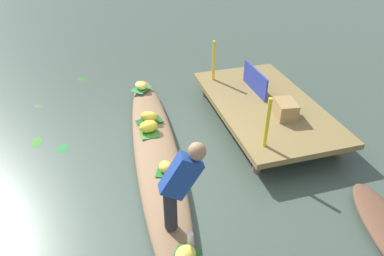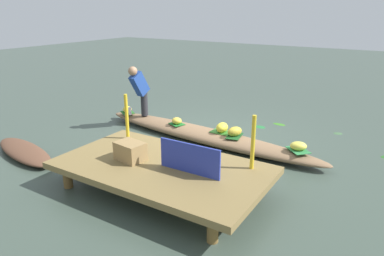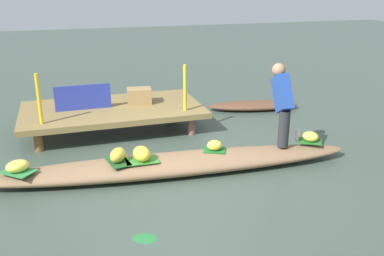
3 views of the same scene
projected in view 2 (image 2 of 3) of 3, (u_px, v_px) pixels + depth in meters
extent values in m
plane|color=#3D4C41|center=(203.00, 140.00, 7.46)|extent=(40.00, 40.00, 0.00)
cube|color=olive|center=(162.00, 168.00, 5.35)|extent=(3.20, 1.80, 0.10)
cylinder|color=brown|center=(259.00, 182.00, 5.35)|extent=(0.14, 0.14, 0.31)
cylinder|color=#845451|center=(130.00, 148.00, 6.63)|extent=(0.14, 0.14, 0.31)
cylinder|color=brown|center=(213.00, 230.00, 4.19)|extent=(0.14, 0.14, 0.31)
cylinder|color=brown|center=(68.00, 178.00, 5.48)|extent=(0.14, 0.14, 0.31)
ellipsoid|color=#856546|center=(203.00, 135.00, 7.42)|extent=(5.38, 1.14, 0.25)
ellipsoid|color=brown|center=(24.00, 151.00, 6.67)|extent=(1.99, 0.95, 0.18)
cube|color=#1A6725|center=(177.00, 124.00, 7.69)|extent=(0.38, 0.35, 0.01)
ellipsoid|color=yellow|center=(177.00, 121.00, 7.66)|extent=(0.23, 0.20, 0.15)
cube|color=#2E7F43|center=(298.00, 150.00, 6.29)|extent=(0.50, 0.49, 0.01)
ellipsoid|color=#F3E04F|center=(298.00, 146.00, 6.26)|extent=(0.35, 0.31, 0.15)
cube|color=#1B5020|center=(235.00, 136.00, 6.98)|extent=(0.33, 0.48, 0.01)
ellipsoid|color=gold|center=(235.00, 131.00, 6.95)|extent=(0.32, 0.37, 0.19)
cube|color=#266625|center=(128.00, 112.00, 8.54)|extent=(0.44, 0.42, 0.01)
ellipsoid|color=#E9D54A|center=(127.00, 109.00, 8.52)|extent=(0.31, 0.32, 0.15)
cube|color=#3C822F|center=(222.00, 132.00, 7.19)|extent=(0.45, 0.31, 0.01)
ellipsoid|color=yellow|center=(222.00, 127.00, 7.16)|extent=(0.26, 0.34, 0.20)
cylinder|color=#28282D|center=(144.00, 104.00, 8.24)|extent=(0.16, 0.16, 0.55)
cube|color=navy|center=(139.00, 84.00, 7.98)|extent=(0.22, 0.52, 0.59)
sphere|color=#9E7556|center=(133.00, 71.00, 7.74)|extent=(0.20, 0.20, 0.20)
cylinder|color=silver|center=(130.00, 111.00, 8.34)|extent=(0.07, 0.07, 0.18)
cube|color=#28389F|center=(190.00, 158.00, 5.01)|extent=(0.97, 0.04, 0.44)
cylinder|color=gold|center=(253.00, 142.00, 5.08)|extent=(0.06, 0.06, 0.82)
cylinder|color=gold|center=(127.00, 117.00, 6.28)|extent=(0.06, 0.06, 0.82)
cube|color=#9A794A|center=(130.00, 151.00, 5.46)|extent=(0.48, 0.38, 0.28)
ellipsoid|color=#3B8024|center=(279.00, 124.00, 8.49)|extent=(0.33, 0.20, 0.01)
ellipsoid|color=#267437|center=(260.00, 127.00, 8.30)|extent=(0.32, 0.29, 0.01)
ellipsoid|color=#41663F|center=(338.00, 133.00, 7.87)|extent=(0.26, 0.26, 0.01)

